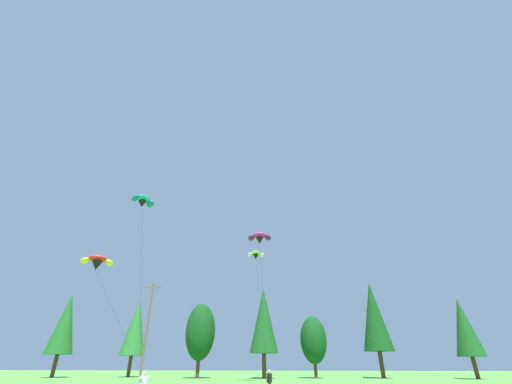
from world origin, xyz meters
name	(u,v)px	position (x,y,z in m)	size (l,w,h in m)	color
treeline_tree_a	(65,323)	(-34.32, 54.67, 8.42)	(4.56, 4.56, 13.44)	#472D19
treeline_tree_b	(136,327)	(-22.81, 58.27, 8.05)	(4.43, 4.43, 12.85)	#472D19
treeline_tree_c	(200,332)	(-9.54, 53.97, 6.82)	(4.84, 4.84, 11.27)	#472D19
treeline_tree_d	(264,320)	(1.08, 54.21, 8.62)	(4.63, 4.63, 13.76)	#472D19
treeline_tree_e	(313,340)	(9.23, 55.82, 5.58)	(4.29, 4.29, 9.22)	#472D19
treeline_tree_f	(374,316)	(19.95, 57.06, 9.39)	(4.90, 4.90, 14.98)	#472D19
treeline_tree_g	(464,327)	(33.31, 55.06, 7.35)	(4.18, 4.18, 11.73)	#472D19
utility_pole	(147,327)	(-14.56, 43.49, 6.65)	(2.20, 0.26, 12.74)	brown
kite_flyer_mid	(269,380)	(3.58, 23.71, 0.99)	(0.45, 0.59, 1.69)	#4C4C51
parafoil_kite_high_red_yellow	(97,262)	(-15.36, 29.14, 11.95)	(13.53, 13.61, 11.09)	red
parafoil_kite_mid_lime_white	(256,255)	(0.67, 44.34, 16.86)	(4.09, 21.30, 16.32)	#93D633
parafoil_kite_far_teal	(143,201)	(-8.52, 23.29, 16.17)	(5.91, 7.66, 15.21)	teal
parafoil_kite_low_magenta	(260,238)	(1.67, 39.23, 17.75)	(3.49, 16.09, 17.38)	#D12893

